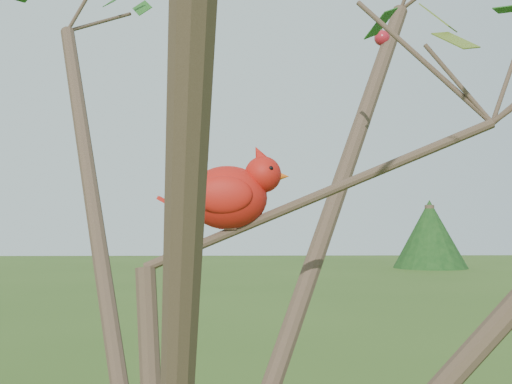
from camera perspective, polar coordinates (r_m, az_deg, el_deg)
The scene contains 3 objects.
crabapple_tree at distance 1.02m, azimuth -6.49°, elevation 2.52°, with size 2.35×2.05×2.95m.
cardinal at distance 1.12m, azimuth -2.16°, elevation -0.20°, with size 0.23×0.12×0.16m.
distant_trees at distance 24.60m, azimuth -6.91°, elevation -4.28°, with size 42.71×13.14×3.13m.
Camera 1 is at (0.11, -1.03, 2.03)m, focal length 45.00 mm.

